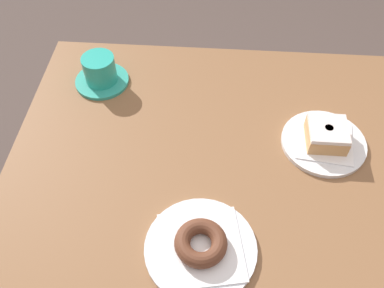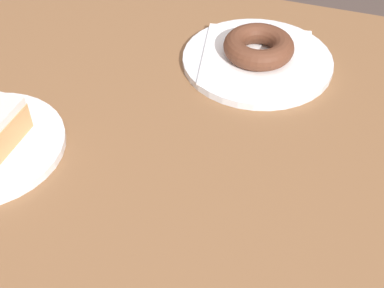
{
  "view_description": "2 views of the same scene",
  "coord_description": "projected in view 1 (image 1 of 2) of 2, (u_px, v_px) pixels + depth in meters",
  "views": [
    {
      "loc": [
        0.1,
        0.57,
        1.54
      ],
      "look_at": [
        0.15,
        -0.02,
        0.82
      ],
      "focal_mm": 39.33,
      "sensor_mm": 36.0,
      "label": 1
    },
    {
      "loc": [
        0.23,
        -0.43,
        1.22
      ],
      "look_at": [
        0.09,
        -0.02,
        0.81
      ],
      "focal_mm": 48.87,
      "sensor_mm": 36.0,
      "label": 2
    }
  ],
  "objects": [
    {
      "name": "plate_chocolate_ring",
      "position": [
        201.0,
        248.0,
        0.82
      ],
      "size": [
        0.22,
        0.22,
        0.01
      ],
      "primitive_type": "cylinder",
      "color": "white",
      "rests_on": "table"
    },
    {
      "name": "table",
      "position": [
        252.0,
        188.0,
        1.02
      ],
      "size": [
        1.14,
        0.82,
        0.77
      ],
      "color": "brown",
      "rests_on": "ground_plane"
    },
    {
      "name": "plate_glazed_square",
      "position": [
        323.0,
        143.0,
        0.98
      ],
      "size": [
        0.2,
        0.2,
        0.01
      ],
      "primitive_type": "cylinder",
      "color": "white",
      "rests_on": "table"
    },
    {
      "name": "napkin_chocolate_ring",
      "position": [
        201.0,
        247.0,
        0.81
      ],
      "size": [
        0.19,
        0.19,
        0.0
      ],
      "primitive_type": "cube",
      "rotation": [
        0.0,
        0.0,
        0.19
      ],
      "color": "white",
      "rests_on": "plate_chocolate_ring"
    },
    {
      "name": "napkin_glazed_square",
      "position": [
        324.0,
        141.0,
        0.98
      ],
      "size": [
        0.14,
        0.14,
        0.0
      ],
      "primitive_type": "cube",
      "rotation": [
        0.0,
        0.0,
        -0.12
      ],
      "color": "white",
      "rests_on": "plate_glazed_square"
    },
    {
      "name": "donut_chocolate_ring",
      "position": [
        201.0,
        243.0,
        0.8
      ],
      "size": [
        0.1,
        0.1,
        0.03
      ],
      "primitive_type": "torus",
      "color": "brown",
      "rests_on": "napkin_chocolate_ring"
    },
    {
      "name": "donut_glazed_square",
      "position": [
        327.0,
        134.0,
        0.96
      ],
      "size": [
        0.09,
        0.09,
        0.05
      ],
      "color": "tan",
      "rests_on": "napkin_glazed_square"
    },
    {
      "name": "coffee_cup",
      "position": [
        100.0,
        72.0,
        1.09
      ],
      "size": [
        0.14,
        0.14,
        0.08
      ],
      "color": "teal",
      "rests_on": "table"
    }
  ]
}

